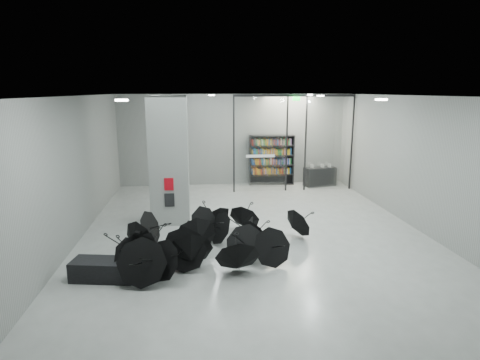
{
  "coord_description": "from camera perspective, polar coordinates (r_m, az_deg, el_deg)",
  "views": [
    {
      "loc": [
        -1.68,
        -10.71,
        4.14
      ],
      "look_at": [
        -0.3,
        1.5,
        1.4
      ],
      "focal_mm": 30.07,
      "sensor_mm": 36.0,
      "label": 1
    }
  ],
  "objects": [
    {
      "name": "umbrella_cluster",
      "position": [
        10.25,
        -6.42,
        -9.43
      ],
      "size": [
        5.56,
        4.28,
        1.34
      ],
      "color": "black",
      "rests_on": "ground"
    },
    {
      "name": "room",
      "position": [
        10.92,
        2.46,
        5.73
      ],
      "size": [
        14.0,
        14.02,
        4.01
      ],
      "color": "gray",
      "rests_on": "ground"
    },
    {
      "name": "bench",
      "position": [
        9.7,
        -18.74,
        -11.94
      ],
      "size": [
        1.49,
        0.84,
        0.45
      ],
      "primitive_type": "cube",
      "rotation": [
        0.0,
        0.0,
        -0.18
      ],
      "color": "black",
      "rests_on": "ground"
    },
    {
      "name": "shop_counter",
      "position": [
        18.15,
        11.25,
        0.49
      ],
      "size": [
        1.48,
        0.86,
        0.83
      ],
      "primitive_type": "cube",
      "rotation": [
        0.0,
        0.0,
        0.23
      ],
      "color": "black",
      "rests_on": "ground"
    },
    {
      "name": "fire_cabinet",
      "position": [
        12.44,
        -10.06,
        -0.59
      ],
      "size": [
        0.28,
        0.04,
        0.38
      ],
      "primitive_type": "cube",
      "color": "#A50A07",
      "rests_on": "column"
    },
    {
      "name": "info_panel",
      "position": [
        12.56,
        -9.97,
        -2.81
      ],
      "size": [
        0.3,
        0.03,
        0.42
      ],
      "primitive_type": "cube",
      "color": "black",
      "rests_on": "column"
    },
    {
      "name": "bookshelf",
      "position": [
        18.05,
        4.51,
        2.86
      ],
      "size": [
        2.04,
        0.55,
        2.21
      ],
      "primitive_type": null,
      "rotation": [
        0.0,
        0.0,
        -0.07
      ],
      "color": "black",
      "rests_on": "ground"
    },
    {
      "name": "column",
      "position": [
        12.92,
        -10.01,
        2.84
      ],
      "size": [
        1.2,
        1.2,
        4.0
      ],
      "primitive_type": "cube",
      "color": "slate",
      "rests_on": "ground"
    },
    {
      "name": "glass_partition",
      "position": [
        16.83,
        7.64,
        5.78
      ],
      "size": [
        5.06,
        0.08,
        4.0
      ],
      "color": "silver",
      "rests_on": "ground"
    },
    {
      "name": "exit_sign",
      "position": [
        16.53,
        8.0,
        11.34
      ],
      "size": [
        0.3,
        0.06,
        0.15
      ],
      "primitive_type": "cube",
      "color": "#0CE533",
      "rests_on": "room"
    }
  ]
}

